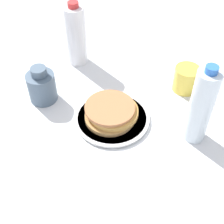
# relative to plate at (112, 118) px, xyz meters

# --- Properties ---
(ground_plane) EXTENTS (4.00, 4.00, 0.00)m
(ground_plane) POSITION_rel_plate_xyz_m (-0.01, -0.02, -0.01)
(ground_plane) COLOR white
(plate) EXTENTS (0.23, 0.23, 0.01)m
(plate) POSITION_rel_plate_xyz_m (0.00, 0.00, 0.00)
(plate) COLOR white
(plate) RESTS_ON ground_plane
(pancake_stack) EXTENTS (0.16, 0.16, 0.04)m
(pancake_stack) POSITION_rel_plate_xyz_m (0.00, 0.00, 0.02)
(pancake_stack) COLOR #B1854C
(pancake_stack) RESTS_ON plate
(juice_glass) EXTENTS (0.08, 0.08, 0.08)m
(juice_glass) POSITION_rel_plate_xyz_m (0.09, -0.27, 0.04)
(juice_glass) COLOR yellow
(juice_glass) RESTS_ON ground_plane
(cream_jug) EXTENTS (0.09, 0.09, 0.12)m
(cream_jug) POSITION_rel_plate_xyz_m (0.14, 0.20, 0.05)
(cream_jug) COLOR #4C6075
(cream_jug) RESTS_ON ground_plane
(water_bottle_near) EXTENTS (0.06, 0.06, 0.25)m
(water_bottle_near) POSITION_rel_plate_xyz_m (-0.11, -0.22, 0.11)
(water_bottle_near) COLOR silver
(water_bottle_near) RESTS_ON ground_plane
(water_bottle_mid) EXTENTS (0.07, 0.07, 0.23)m
(water_bottle_mid) POSITION_rel_plate_xyz_m (0.32, 0.06, 0.10)
(water_bottle_mid) COLOR white
(water_bottle_mid) RESTS_ON ground_plane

